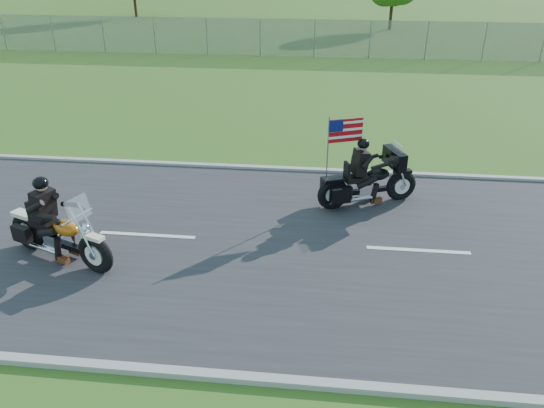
# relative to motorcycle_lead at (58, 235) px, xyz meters

# --- Properties ---
(ground) EXTENTS (420.00, 420.00, 0.00)m
(ground) POSITION_rel_motorcycle_lead_xyz_m (3.48, 1.10, -0.59)
(ground) COLOR #324E18
(ground) RESTS_ON ground
(road) EXTENTS (120.00, 8.00, 0.04)m
(road) POSITION_rel_motorcycle_lead_xyz_m (3.48, 1.10, -0.57)
(road) COLOR #28282B
(road) RESTS_ON ground
(curb_north) EXTENTS (120.00, 0.18, 0.12)m
(curb_north) POSITION_rel_motorcycle_lead_xyz_m (3.48, 5.15, -0.54)
(curb_north) COLOR #9E9B93
(curb_north) RESTS_ON ground
(curb_south) EXTENTS (120.00, 0.18, 0.12)m
(curb_south) POSITION_rel_motorcycle_lead_xyz_m (3.48, -2.95, -0.54)
(curb_south) COLOR #9E9B93
(curb_south) RESTS_ON ground
(fence) EXTENTS (60.00, 0.03, 2.00)m
(fence) POSITION_rel_motorcycle_lead_xyz_m (-1.52, 21.10, 0.41)
(fence) COLOR gray
(fence) RESTS_ON ground
(motorcycle_lead) EXTENTS (2.67, 1.35, 1.88)m
(motorcycle_lead) POSITION_rel_motorcycle_lead_xyz_m (0.00, 0.00, 0.00)
(motorcycle_lead) COLOR black
(motorcycle_lead) RESTS_ON ground
(motorcycle_follow) EXTENTS (2.54, 1.36, 2.22)m
(motorcycle_follow) POSITION_rel_motorcycle_lead_xyz_m (6.47, 3.26, 0.02)
(motorcycle_follow) COLOR black
(motorcycle_follow) RESTS_ON ground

